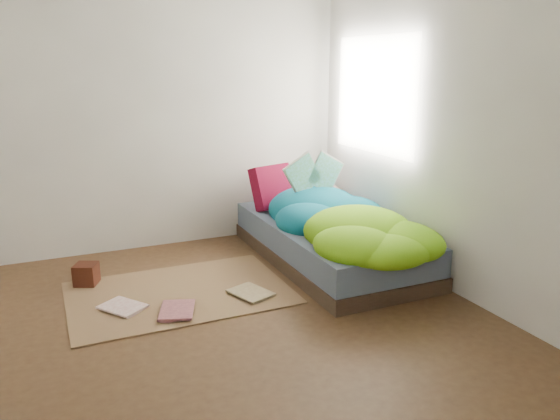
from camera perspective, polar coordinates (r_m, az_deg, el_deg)
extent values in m
cube|color=#422A19|center=(3.76, -6.15, -11.40)|extent=(3.50, 3.50, 0.00)
cube|color=beige|center=(5.08, -12.79, 10.54)|extent=(3.50, 0.04, 2.60)
cube|color=beige|center=(1.81, 10.08, 3.01)|extent=(3.50, 0.04, 2.60)
cube|color=beige|center=(4.24, 16.72, 9.46)|extent=(0.04, 3.50, 2.60)
cube|color=white|center=(4.95, 9.82, 11.75)|extent=(0.01, 1.00, 1.20)
cube|color=#34281C|center=(4.79, 5.14, -4.60)|extent=(1.00, 2.00, 0.12)
cube|color=slate|center=(4.74, 5.19, -2.66)|extent=(0.98, 1.96, 0.22)
cube|color=brown|center=(4.20, -10.46, -8.51)|extent=(1.60, 1.10, 0.01)
cube|color=white|center=(5.43, 2.74, 1.67)|extent=(0.64, 0.40, 0.14)
cube|color=#490418|center=(5.14, -0.79, 2.42)|extent=(0.42, 0.24, 0.41)
cube|color=black|center=(4.50, -19.58, -6.32)|extent=(0.22, 0.22, 0.16)
imported|color=white|center=(3.95, -17.28, -10.26)|extent=(0.35, 0.37, 0.02)
imported|color=#B7696F|center=(3.89, -12.43, -10.29)|extent=(0.32, 0.37, 0.03)
imported|color=tan|center=(4.02, -4.32, -9.11)|extent=(0.32, 0.37, 0.02)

